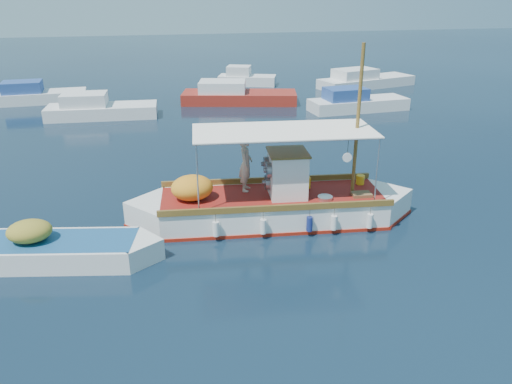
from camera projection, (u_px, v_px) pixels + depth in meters
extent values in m
plane|color=black|center=(287.00, 225.00, 17.80)|extent=(160.00, 160.00, 0.00)
cube|color=white|center=(272.00, 210.00, 18.10)|extent=(8.13, 3.46, 1.16)
cube|color=white|center=(162.00, 216.00, 17.67)|extent=(2.62, 2.62, 1.16)
cube|color=white|center=(377.00, 205.00, 18.53)|extent=(2.62, 2.62, 1.16)
cube|color=maroon|center=(272.00, 219.00, 18.24)|extent=(8.24, 3.55, 0.19)
cube|color=maroon|center=(272.00, 196.00, 17.89)|extent=(8.11, 3.25, 0.06)
cube|color=brown|center=(267.00, 180.00, 19.06)|extent=(7.97, 0.96, 0.21)
cube|color=brown|center=(278.00, 208.00, 16.63)|extent=(7.97, 0.96, 0.21)
cube|color=white|center=(287.00, 174.00, 17.64)|extent=(1.40, 1.49, 1.58)
cube|color=brown|center=(288.00, 152.00, 17.33)|extent=(1.52, 1.61, 0.06)
cylinder|color=slate|center=(270.00, 170.00, 17.14)|extent=(0.29, 0.55, 0.53)
cylinder|color=slate|center=(267.00, 164.00, 17.76)|extent=(0.29, 0.55, 0.53)
cylinder|color=slate|center=(268.00, 182.00, 17.67)|extent=(0.29, 0.55, 0.53)
cylinder|color=brown|center=(358.00, 122.00, 17.21)|extent=(0.14, 0.14, 5.26)
cylinder|color=brown|center=(333.00, 134.00, 17.27)|extent=(1.89, 0.29, 0.08)
cylinder|color=silver|center=(197.00, 157.00, 18.21)|extent=(0.05, 0.05, 2.37)
cylinder|color=silver|center=(198.00, 179.00, 16.08)|extent=(0.05, 0.05, 2.37)
cylinder|color=silver|center=(356.00, 151.00, 18.87)|extent=(0.05, 0.05, 2.37)
cylinder|color=silver|center=(377.00, 172.00, 16.74)|extent=(0.05, 0.05, 2.37)
cube|color=white|center=(284.00, 131.00, 17.02)|extent=(6.44, 3.17, 0.04)
ellipsoid|color=orange|center=(192.00, 188.00, 17.41)|extent=(1.60, 1.40, 0.88)
cube|color=#EDA215|center=(307.00, 183.00, 18.49)|extent=(0.28, 0.22, 0.42)
cylinder|color=#EDA215|center=(360.00, 180.00, 18.87)|extent=(0.35, 0.35, 0.36)
cube|color=brown|center=(361.00, 195.00, 17.82)|extent=(0.73, 0.54, 0.13)
cylinder|color=#B2B2B2|center=(325.00, 198.00, 17.52)|extent=(0.58, 0.58, 0.13)
cylinder|color=white|center=(347.00, 157.00, 16.47)|extent=(0.32, 0.06, 0.32)
cylinder|color=white|center=(216.00, 229.00, 16.48)|extent=(0.23, 0.23, 0.51)
cylinder|color=navy|center=(309.00, 224.00, 16.83)|extent=(0.23, 0.23, 0.51)
cylinder|color=white|center=(370.00, 221.00, 17.05)|extent=(0.23, 0.23, 0.51)
imported|color=#BEB39E|center=(246.00, 164.00, 17.99)|extent=(0.69, 0.85, 2.01)
cube|color=white|center=(60.00, 254.00, 15.39)|extent=(4.91, 2.69, 0.91)
cube|color=white|center=(136.00, 253.00, 15.46)|extent=(1.78, 1.78, 0.91)
cube|color=navy|center=(58.00, 241.00, 15.23)|extent=(4.87, 2.49, 0.05)
ellipsoid|color=olive|center=(29.00, 231.00, 15.07)|extent=(1.52, 1.33, 0.67)
cube|color=silver|center=(103.00, 113.00, 32.54)|extent=(7.10, 2.82, 1.00)
cube|color=silver|center=(84.00, 100.00, 32.04)|extent=(2.91, 2.21, 0.80)
cube|color=maroon|center=(240.00, 99.00, 36.61)|extent=(8.69, 4.65, 1.00)
cube|color=silver|center=(222.00, 86.00, 36.28)|extent=(3.77, 3.08, 0.80)
cube|color=silver|center=(358.00, 106.00, 34.40)|extent=(6.96, 2.71, 1.00)
cube|color=#29498A|center=(346.00, 94.00, 33.78)|extent=(2.86, 2.07, 0.80)
cube|color=silver|center=(366.00, 83.00, 42.54)|extent=(8.97, 4.76, 1.00)
cube|color=silver|center=(355.00, 74.00, 41.64)|extent=(3.90, 3.03, 0.80)
cube|color=silver|center=(39.00, 98.00, 36.72)|extent=(6.80, 2.65, 1.00)
cube|color=#29498A|center=(22.00, 87.00, 36.13)|extent=(2.77, 2.09, 0.80)
cube|color=silver|center=(247.00, 81.00, 43.43)|extent=(5.28, 3.55, 1.00)
cube|color=silver|center=(239.00, 71.00, 43.18)|extent=(2.42, 2.27, 0.80)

